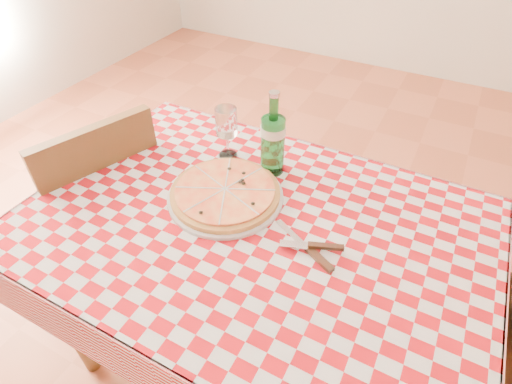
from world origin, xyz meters
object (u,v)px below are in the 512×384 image
pizza_plate (225,192)px  wine_glass (227,133)px  dining_table (253,246)px  chair_far (105,203)px  water_bottle (273,134)px

pizza_plate → wine_glass: (-0.10, 0.19, 0.07)m
dining_table → chair_far: bearing=177.2°
water_bottle → chair_far: bearing=-161.2°
water_bottle → dining_table: bearing=-76.8°
chair_far → water_bottle: water_bottle is taller
dining_table → pizza_plate: pizza_plate is taller
chair_far → pizza_plate: bearing=-158.0°
water_bottle → wine_glass: bearing=178.0°
dining_table → water_bottle: water_bottle is taller
dining_table → chair_far: 0.68m
chair_far → water_bottle: bearing=-141.5°
chair_far → wine_glass: (0.44, 0.21, 0.33)m
pizza_plate → dining_table: bearing=-24.3°
water_bottle → wine_glass: size_ratio=1.56×
dining_table → wine_glass: bearing=132.6°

